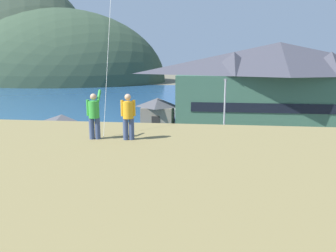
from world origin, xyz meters
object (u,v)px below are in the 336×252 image
storage_shed_waterside (158,114)px  person_kite_flyer (94,114)px  moored_boat_outer_mooring (219,116)px  parked_car_lone_by_shed (131,187)px  moored_boat_wharfside (175,118)px  storage_shed_near_lot (64,147)px  harbor_lodge (277,88)px  parked_car_back_row_left (134,161)px  parking_light_pole (224,116)px  wharf_dock (197,117)px  parked_car_corner_spot (232,162)px  person_companion (128,115)px

storage_shed_waterside → person_kite_flyer: (2.56, -32.88, 5.51)m
moored_boat_outer_mooring → person_kite_flyer: (-6.10, -42.17, 7.16)m
storage_shed_waterside → parked_car_lone_by_shed: 23.43m
moored_boat_wharfside → storage_shed_near_lot: bearing=-103.7°
parked_car_lone_by_shed → harbor_lodge: bearing=57.2°
harbor_lodge → storage_shed_near_lot: 27.05m
parked_car_back_row_left → parked_car_lone_by_shed: bearing=-79.5°
parked_car_lone_by_shed → parking_light_pole: 12.47m
wharf_dock → harbor_lodge: bearing=-49.0°
moored_boat_outer_mooring → person_kite_flyer: person_kite_flyer is taller
moored_boat_outer_mooring → parking_light_pole: 23.10m
parked_car_corner_spot → parking_light_pole: size_ratio=0.54×
storage_shed_near_lot → moored_boat_outer_mooring: storage_shed_near_lot is taller
moored_boat_wharfside → parked_car_lone_by_shed: size_ratio=1.74×
wharf_dock → parked_car_lone_by_shed: 33.21m
harbor_lodge → moored_boat_outer_mooring: size_ratio=3.47×
harbor_lodge → parked_car_lone_by_shed: bearing=-122.8°
parked_car_lone_by_shed → person_companion: person_companion is taller
storage_shed_waterside → parked_car_lone_by_shed: size_ratio=1.10×
person_kite_flyer → parked_car_lone_by_shed: bearing=95.7°
person_companion → parking_light_pole: bearing=76.9°
storage_shed_near_lot → parked_car_back_row_left: bearing=25.8°
parked_car_lone_by_shed → storage_shed_near_lot: bearing=151.2°
storage_shed_waterside → person_companion: person_companion is taller
storage_shed_near_lot → person_kite_flyer: size_ratio=4.76×
parked_car_corner_spot → parked_car_lone_by_shed: same height
moored_boat_wharfside → person_kite_flyer: size_ratio=3.95×
wharf_dock → moored_boat_wharfside: bearing=-139.0°
wharf_dock → moored_boat_outer_mooring: (3.52, -0.39, 0.37)m
person_companion → parked_car_corner_spot: bearing=72.4°
storage_shed_near_lot → parked_car_corner_spot: size_ratio=2.06×
moored_boat_outer_mooring → person_companion: 42.99m
parked_car_lone_by_shed → parked_car_corner_spot: bearing=42.0°
harbor_lodge → person_kite_flyer: 33.40m
harbor_lodge → storage_shed_waterside: bearing=172.3°
storage_shed_near_lot → moored_boat_wharfside: 27.32m
parked_car_lone_by_shed → parking_light_pole: (6.77, 9.85, 3.55)m
storage_shed_waterside → moored_boat_wharfside: 7.05m
moored_boat_wharfside → parked_car_corner_spot: size_ratio=1.72×
parked_car_corner_spot → parking_light_pole: 4.84m
parked_car_back_row_left → parking_light_pole: bearing=25.7°
parked_car_back_row_left → parked_car_corner_spot: bearing=3.8°
person_companion → moored_boat_wharfside: bearing=93.2°
storage_shed_near_lot → parked_car_back_row_left: size_ratio=2.07×
wharf_dock → person_companion: 43.19m
harbor_lodge → parked_car_back_row_left: harbor_lodge is taller
storage_shed_waterside → parked_car_back_row_left: 17.33m
harbor_lodge → moored_boat_outer_mooring: bearing=120.5°
harbor_lodge → storage_shed_waterside: 15.97m
parked_car_back_row_left → person_companion: size_ratio=2.45×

